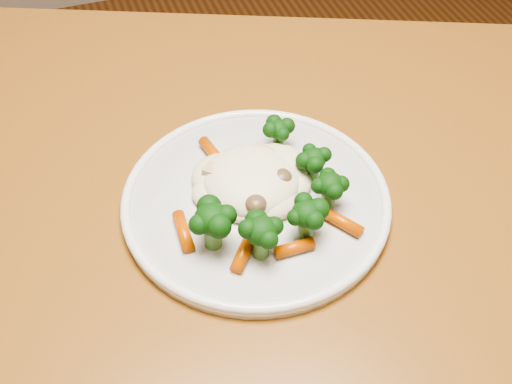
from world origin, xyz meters
TOP-DOWN VIEW (x-y plane):
  - dining_table at (0.00, -0.30)m, footprint 1.28×1.08m
  - plate at (-0.08, -0.25)m, footprint 0.26×0.26m
  - meal at (-0.08, -0.25)m, footprint 0.17×0.18m

SIDE VIEW (x-z plane):
  - dining_table at x=0.00m, z-range 0.26..1.01m
  - plate at x=-0.08m, z-range 0.75..0.76m
  - meal at x=-0.08m, z-range 0.76..0.80m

